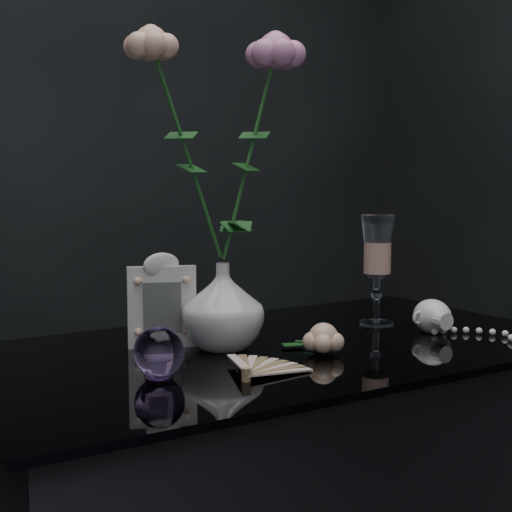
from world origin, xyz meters
TOP-DOWN VIEW (x-y plane):
  - vase at (-0.08, 0.08)m, footprint 0.15×0.15m
  - wine_glass at (0.26, 0.09)m, footprint 0.09×0.09m
  - picture_frame at (-0.16, 0.15)m, footprint 0.14×0.13m
  - paperweight at (-0.25, -0.03)m, footprint 0.09×0.09m
  - paper_fan at (-0.16, -0.11)m, footprint 0.27×0.24m
  - loose_rose at (0.03, -0.04)m, footprint 0.15×0.17m
  - pearl_jar at (0.30, -0.01)m, footprint 0.24×0.25m
  - roses at (-0.09, 0.08)m, footprint 0.30×0.11m

SIDE VIEW (x-z plane):
  - paper_fan at x=-0.16m, z-range 0.76..0.78m
  - loose_rose at x=0.03m, z-range 0.76..0.81m
  - pearl_jar at x=0.30m, z-range 0.76..0.83m
  - paperweight at x=-0.25m, z-range 0.76..0.84m
  - vase at x=-0.08m, z-range 0.76..0.90m
  - picture_frame at x=-0.16m, z-range 0.76..0.92m
  - wine_glass at x=0.26m, z-range 0.76..0.97m
  - roses at x=-0.09m, z-range 0.90..1.33m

